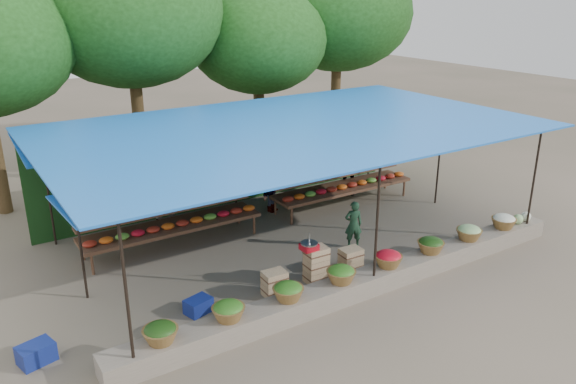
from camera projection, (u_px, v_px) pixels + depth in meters
ground at (293, 242)px, 13.40m from camera, size 60.00×60.00×0.00m
stone_curb at (368, 282)px, 11.16m from camera, size 10.60×0.55×0.40m
stall_canopy at (292, 132)px, 12.55m from camera, size 10.80×6.60×2.82m
produce_baskets at (365, 266)px, 10.99m from camera, size 8.98×0.58×0.34m
netting_backdrop at (231, 160)px, 15.47m from camera, size 10.60×0.06×2.50m
tree_row at (197, 24)px, 16.88m from camera, size 16.51×5.50×7.12m
fruit_table_left at (171, 222)px, 13.00m from camera, size 4.21×0.95×0.93m
fruit_table_right at (342, 184)px, 15.54m from camera, size 4.21×0.95×0.93m
crate_counter at (315, 268)px, 11.45m from camera, size 2.36×0.36×0.77m
weighing_scale at (309, 246)px, 11.19m from camera, size 0.34×0.34×0.37m
vendor_seated at (353, 224)px, 12.94m from camera, size 0.49×0.42×1.13m
customer_left at (168, 197)px, 13.68m from camera, size 1.00×0.85×1.79m
customer_mid at (273, 185)px, 14.99m from camera, size 1.10×0.93×1.48m
customer_right at (348, 166)px, 16.27m from camera, size 1.05×0.88×1.68m
blue_crate_front at (36, 353)px, 9.02m from camera, size 0.62×0.51×0.32m
blue_crate_back at (198, 306)px, 10.42m from camera, size 0.55×0.45×0.28m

